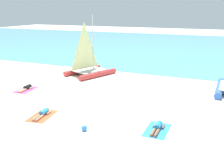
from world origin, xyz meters
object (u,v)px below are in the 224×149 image
at_px(towel_middle, 42,116).
at_px(towel_right, 157,130).
at_px(sailboat_red, 89,66).
at_px(sunbather_middle, 43,113).
at_px(sunbather_right, 158,127).
at_px(towel_left, 26,90).
at_px(sunbather_left, 26,88).
at_px(beach_ball, 84,128).

height_order(towel_middle, towel_right, same).
height_order(sailboat_red, towel_right, sailboat_red).
height_order(towel_middle, sunbather_middle, sunbather_middle).
height_order(towel_middle, sunbather_right, sunbather_right).
bearing_deg(towel_left, sunbather_left, 94.84).
height_order(sailboat_red, sunbather_left, sailboat_red).
distance_m(towel_middle, sunbather_right, 6.45).
relative_size(sailboat_red, sunbather_middle, 3.42).
distance_m(towel_left, sunbather_left, 0.14).
bearing_deg(towel_right, sunbather_left, 165.48).
bearing_deg(towel_right, beach_ball, -155.55).
bearing_deg(sunbather_middle, beach_ball, -21.71).
bearing_deg(sailboat_red, sunbather_right, -23.63).
distance_m(towel_right, beach_ball, 3.63).
relative_size(sunbather_middle, towel_right, 0.82).
distance_m(towel_left, sunbather_right, 10.93).
bearing_deg(towel_middle, sailboat_red, 102.10).
relative_size(sunbather_left, towel_right, 0.82).
bearing_deg(sunbather_left, beach_ball, -34.97).
bearing_deg(towel_middle, towel_right, 7.34).
distance_m(towel_left, beach_ball, 8.43).
bearing_deg(beach_ball, sunbather_left, 149.87).
distance_m(sunbather_left, towel_middle, 5.54).
xyz_separation_m(sunbather_middle, beach_ball, (3.10, -0.74, 0.01)).
xyz_separation_m(towel_middle, sunbather_right, (6.39, 0.89, 0.13)).
bearing_deg(sunbather_middle, sunbather_left, 132.08).
relative_size(sunbather_middle, sunbather_right, 1.01).
relative_size(sailboat_red, sunbather_right, 3.44).
bearing_deg(sunbather_left, towel_left, -90.00).
height_order(towel_left, sunbather_left, sunbather_left).
height_order(towel_middle, beach_ball, beach_ball).
bearing_deg(towel_left, beach_ball, -29.76).
relative_size(sunbather_right, beach_ball, 5.39).
xyz_separation_m(sailboat_red, towel_left, (-2.23, -5.82, -0.79)).
relative_size(sailboat_red, beach_ball, 18.56).
bearing_deg(sunbather_middle, sunbather_right, -0.89).
bearing_deg(towel_middle, sunbather_right, 7.93).
bearing_deg(sailboat_red, beach_ball, -41.50).
distance_m(sunbather_middle, sunbather_right, 6.45).
distance_m(sailboat_red, towel_middle, 9.57).
distance_m(sunbather_left, beach_ball, 8.46).
bearing_deg(sunbather_middle, towel_left, 132.58).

